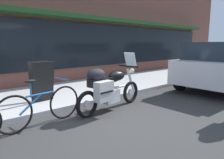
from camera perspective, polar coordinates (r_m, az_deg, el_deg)
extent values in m
plane|color=#313131|center=(4.20, 0.45, -12.50)|extent=(80.00, 80.00, 0.00)
cube|color=brown|center=(10.77, 4.23, 17.49)|extent=(18.05, 0.35, 6.08)
cube|color=black|center=(10.53, 4.94, 9.52)|extent=(12.64, 0.06, 1.80)
cube|color=#1E471E|center=(10.43, 5.94, 15.56)|extent=(12.64, 0.60, 0.16)
cube|color=#B0B0B0|center=(13.05, 21.84, 2.34)|extent=(30.00, 3.02, 0.12)
torus|color=black|center=(5.64, 5.21, -3.49)|extent=(0.61, 0.15, 0.60)
cylinder|color=silver|center=(5.64, 5.21, -3.49)|extent=(0.17, 0.08, 0.16)
torus|color=black|center=(4.53, -6.96, -6.85)|extent=(0.61, 0.15, 0.60)
cylinder|color=silver|center=(4.53, -6.96, -6.85)|extent=(0.17, 0.08, 0.16)
cube|color=silver|center=(5.01, -0.58, -4.57)|extent=(0.47, 0.35, 0.32)
cylinder|color=silver|center=(5.00, -0.20, -2.58)|extent=(1.02, 0.17, 0.06)
ellipsoid|color=black|center=(5.09, 1.32, 1.08)|extent=(0.55, 0.33, 0.26)
cube|color=black|center=(4.80, -1.98, -0.19)|extent=(0.62, 0.30, 0.11)
cube|color=black|center=(4.58, -4.86, -0.97)|extent=(0.30, 0.25, 0.18)
cylinder|color=silver|center=(5.57, 5.26, -0.29)|extent=(0.35, 0.11, 0.67)
cylinder|color=black|center=(5.42, 4.56, 3.71)|extent=(0.10, 0.62, 0.04)
cube|color=silver|center=(5.47, 5.10, 5.65)|extent=(0.18, 0.33, 0.35)
sphere|color=#EAEACC|center=(5.57, 5.55, 2.40)|extent=(0.14, 0.14, 0.14)
cube|color=#B5B5B5|center=(4.47, -2.27, -3.28)|extent=(0.46, 0.25, 0.44)
cube|color=black|center=(4.39, -1.36, -3.53)|extent=(0.37, 0.06, 0.03)
ellipsoid|color=black|center=(4.58, -4.44, 1.33)|extent=(0.51, 0.37, 0.28)
torus|color=black|center=(4.55, -13.08, -6.19)|extent=(0.72, 0.12, 0.72)
torus|color=black|center=(4.07, -25.73, -8.86)|extent=(0.72, 0.12, 0.72)
cylinder|color=#1E5999|center=(4.21, -19.24, -3.85)|extent=(0.59, 0.10, 0.04)
cylinder|color=#1E5999|center=(4.16, -21.72, -6.46)|extent=(0.46, 0.09, 0.34)
cylinder|color=#1E5999|center=(4.10, -21.70, -2.64)|extent=(0.03, 0.03, 0.30)
ellipsoid|color=black|center=(4.07, -21.84, -0.44)|extent=(0.23, 0.12, 0.06)
cylinder|color=#1E5999|center=(4.41, -13.87, 0.20)|extent=(0.08, 0.48, 0.03)
cylinder|color=black|center=(10.44, 27.29, 1.75)|extent=(0.66, 0.22, 0.66)
cylinder|color=black|center=(7.59, 18.55, -0.30)|extent=(0.66, 0.22, 0.66)
cube|color=black|center=(5.52, -18.53, -0.61)|extent=(0.55, 0.21, 1.04)
cube|color=black|center=(5.72, -19.40, -0.31)|extent=(0.55, 0.21, 1.04)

